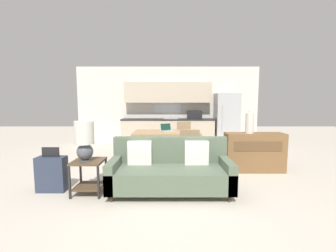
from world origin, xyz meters
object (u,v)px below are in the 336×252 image
(table_lamp, at_px, (84,139))
(vase, at_px, (249,123))
(refrigerator, at_px, (226,119))
(credenza, at_px, (254,152))
(couch, at_px, (170,171))
(dining_chair_near_right, at_px, (190,148))
(dining_table, at_px, (166,134))
(side_table, at_px, (88,171))
(laptop, at_px, (167,129))
(dining_chair_far_right, at_px, (184,136))
(suitcase, at_px, (52,174))

(table_lamp, distance_m, vase, 3.26)
(refrigerator, bearing_deg, credenza, -93.05)
(couch, bearing_deg, dining_chair_near_right, 67.43)
(dining_table, xyz_separation_m, couch, (0.07, -1.82, -0.35))
(dining_table, bearing_deg, vase, -23.18)
(refrigerator, xyz_separation_m, side_table, (-3.27, -4.12, -0.51))
(credenza, bearing_deg, laptop, 155.10)
(refrigerator, bearing_deg, dining_chair_far_right, -138.21)
(dining_chair_near_right, height_order, suitcase, dining_chair_near_right)
(dining_table, distance_m, table_lamp, 2.34)
(side_table, height_order, dining_chair_near_right, dining_chair_near_right)
(couch, xyz_separation_m, dining_chair_near_right, (0.43, 1.02, 0.16))
(side_table, distance_m, suitcase, 0.66)
(laptop, bearing_deg, vase, -59.49)
(dining_table, distance_m, dining_chair_far_right, 0.99)
(couch, bearing_deg, side_table, -175.71)
(couch, bearing_deg, suitcase, -179.84)
(suitcase, bearing_deg, vase, 16.48)
(dining_chair_far_right, distance_m, laptop, 0.91)
(suitcase, bearing_deg, dining_chair_far_right, 48.01)
(refrigerator, xyz_separation_m, laptop, (-2.02, -2.07, -0.08))
(dining_chair_far_right, bearing_deg, dining_table, -126.46)
(laptop, height_order, suitcase, laptop)
(side_table, relative_size, table_lamp, 0.86)
(refrigerator, height_order, table_lamp, refrigerator)
(table_lamp, xyz_separation_m, laptop, (1.29, 2.07, -0.09))
(credenza, distance_m, laptop, 2.09)
(suitcase, bearing_deg, dining_table, 44.07)
(laptop, xyz_separation_m, suitcase, (-1.90, -1.95, -0.50))
(laptop, bearing_deg, couch, -121.04)
(refrigerator, height_order, credenza, refrigerator)
(dining_chair_near_right, distance_m, dining_chair_far_right, 1.63)
(dining_table, height_order, table_lamp, table_lamp)
(dining_chair_far_right, relative_size, laptop, 2.25)
(suitcase, bearing_deg, dining_chair_near_right, 23.34)
(vase, xyz_separation_m, laptop, (-1.74, 0.87, -0.24))
(vase, relative_size, suitcase, 0.63)
(refrigerator, bearing_deg, dining_table, -132.79)
(refrigerator, distance_m, credenza, 2.98)
(credenza, distance_m, suitcase, 3.92)
(side_table, height_order, suitcase, suitcase)
(couch, relative_size, table_lamp, 3.08)
(refrigerator, xyz_separation_m, suitcase, (-3.92, -4.03, -0.58))
(side_table, height_order, vase, vase)
(table_lamp, xyz_separation_m, dining_chair_far_right, (1.78, 2.78, -0.39))
(suitcase, bearing_deg, credenza, 16.08)
(refrigerator, distance_m, couch, 4.50)
(refrigerator, xyz_separation_m, dining_chair_near_right, (-1.53, -3.00, -0.38))
(dining_chair_near_right, bearing_deg, refrigerator, -108.94)
(dining_table, xyz_separation_m, side_table, (-1.24, -1.92, -0.32))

